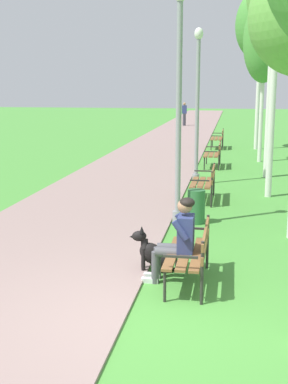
{
  "coord_description": "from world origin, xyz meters",
  "views": [
    {
      "loc": [
        0.95,
        -5.7,
        2.78
      ],
      "look_at": [
        -0.6,
        3.3,
        0.9
      ],
      "focal_mm": 48.39,
      "sensor_mm": 36.0,
      "label": 1
    }
  ],
  "objects": [
    {
      "name": "park_bench_mid",
      "position": [
        0.32,
        6.81,
        0.51
      ],
      "size": [
        0.55,
        1.5,
        0.85
      ],
      "color": "brown",
      "rests_on": "ground"
    },
    {
      "name": "lamp_post_mid",
      "position": [
        -0.06,
        8.95,
        2.24
      ],
      "size": [
        0.24,
        0.24,
        4.33
      ],
      "color": "gray",
      "rests_on": "ground"
    },
    {
      "name": "litter_bin",
      "position": [
        0.25,
        4.66,
        0.35
      ],
      "size": [
        0.36,
        0.36,
        0.7
      ],
      "primitive_type": "cylinder",
      "color": "#2D6638",
      "rests_on": "ground"
    },
    {
      "name": "ground_plane",
      "position": [
        0.0,
        0.0,
        0.0
      ],
      "size": [
        120.0,
        120.0,
        0.0
      ],
      "primitive_type": "plane",
      "color": "#478E38"
    },
    {
      "name": "park_bench_furthest",
      "position": [
        0.31,
        17.84,
        0.51
      ],
      "size": [
        0.55,
        1.5,
        0.85
      ],
      "color": "brown",
      "rests_on": "ground"
    },
    {
      "name": "pedestrian_distant",
      "position": [
        -2.46,
        30.77,
        0.84
      ],
      "size": [
        0.32,
        0.22,
        1.65
      ],
      "color": "#383842",
      "rests_on": "ground"
    },
    {
      "name": "dog_black",
      "position": [
        -0.16,
        1.71,
        0.26
      ],
      "size": [
        0.83,
        0.36,
        0.71
      ],
      "color": "black",
      "rests_on": "ground"
    },
    {
      "name": "birch_tree_fifth",
      "position": [
        1.94,
        13.88,
        4.34
      ],
      "size": [
        1.51,
        1.47,
        5.86
      ],
      "color": "silver",
      "rests_on": "ground"
    },
    {
      "name": "lamp_post_near",
      "position": [
        -0.11,
        4.41,
        2.39
      ],
      "size": [
        0.24,
        0.24,
        4.63
      ],
      "color": "gray",
      "rests_on": "ground"
    },
    {
      "name": "park_bench_near",
      "position": [
        0.44,
        1.3,
        0.51
      ],
      "size": [
        0.55,
        1.5,
        0.85
      ],
      "color": "brown",
      "rests_on": "ground"
    },
    {
      "name": "birch_tree_sixth",
      "position": [
        1.97,
        17.83,
        5.3
      ],
      "size": [
        2.18,
        2.21,
        6.84
      ],
      "color": "silver",
      "rests_on": "ground"
    },
    {
      "name": "person_seated_on_near_bench",
      "position": [
        0.23,
        1.34,
        0.68
      ],
      "size": [
        0.74,
        0.49,
        1.25
      ],
      "color": "#4C4C51",
      "rests_on": "ground"
    },
    {
      "name": "park_bench_far",
      "position": [
        0.33,
        12.26,
        0.51
      ],
      "size": [
        0.55,
        1.5,
        0.85
      ],
      "color": "brown",
      "rests_on": "ground"
    },
    {
      "name": "paved_path",
      "position": [
        -2.17,
        24.0,
        0.02
      ],
      "size": [
        3.83,
        60.0,
        0.04
      ],
      "primitive_type": "cube",
      "color": "gray",
      "rests_on": "ground"
    }
  ]
}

